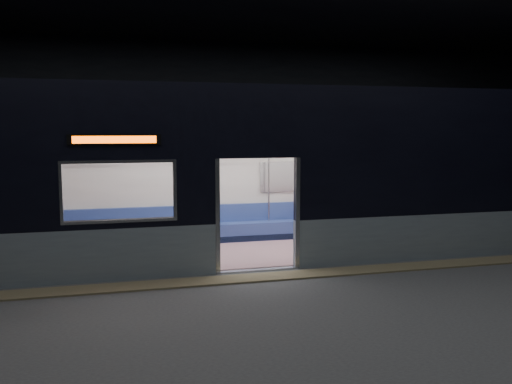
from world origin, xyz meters
name	(u,v)px	position (x,y,z in m)	size (l,w,h in m)	color
station_floor	(274,287)	(0.00, 0.00, -0.01)	(24.00, 14.00, 0.01)	#47494C
station_envelope	(275,58)	(0.00, 0.00, 3.66)	(24.00, 14.00, 5.00)	black
tactile_strip	(265,277)	(0.00, 0.55, 0.01)	(22.80, 0.50, 0.03)	#8C7F59
metro_car	(239,164)	(0.00, 2.54, 1.85)	(18.00, 3.04, 3.35)	#899AA3
passenger	(311,206)	(1.95, 3.55, 0.78)	(0.42, 0.68, 1.33)	black
handbag	(314,212)	(1.96, 3.33, 0.67)	(0.28, 0.24, 0.14)	black
transit_map	(281,177)	(1.32, 3.85, 1.45)	(0.93, 0.03, 0.61)	white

